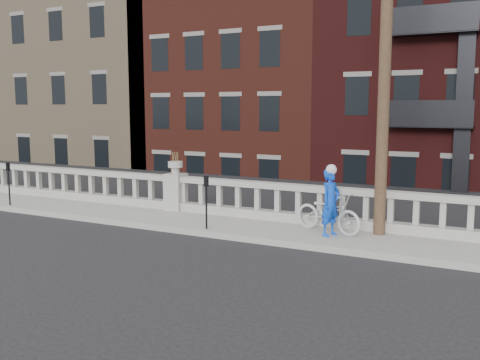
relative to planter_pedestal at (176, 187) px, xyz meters
name	(u,v)px	position (x,y,z in m)	size (l,w,h in m)	color
ground	(83,244)	(0.00, -3.95, -0.83)	(120.00, 120.00, 0.00)	black
sidewalk	(157,218)	(0.00, -0.95, -0.76)	(32.00, 2.20, 0.15)	gray
balustrade	(176,194)	(0.00, 0.00, -0.19)	(28.00, 0.34, 1.03)	gray
planter_pedestal	(176,187)	(0.00, 0.00, 0.00)	(0.55, 0.55, 1.76)	gray
lower_level	(361,117)	(0.56, 19.09, 1.80)	(80.00, 44.00, 20.80)	#605E59
utility_pole	(387,20)	(6.20, -0.35, 4.41)	(1.60, 0.28, 10.00)	#422D1E
parking_meter_d	(9,179)	(-5.11, -1.80, 0.17)	(0.10, 0.09, 1.36)	black
parking_meter_e	(206,196)	(2.16, -1.80, 0.17)	(0.10, 0.09, 1.36)	black
bicycle	(328,212)	(5.01, -0.69, -0.19)	(0.65, 1.86, 0.98)	silver
cyclist	(331,202)	(5.18, -1.03, 0.13)	(0.59, 0.39, 1.62)	blue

